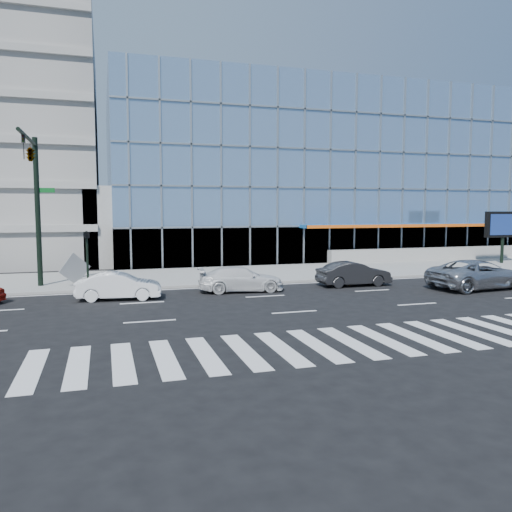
# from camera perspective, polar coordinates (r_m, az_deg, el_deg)

# --- Properties ---
(ground) EXTENTS (160.00, 160.00, 0.00)m
(ground) POSITION_cam_1_polar(r_m,az_deg,el_deg) (24.92, 1.05, -4.63)
(ground) COLOR black
(ground) RESTS_ON ground
(sidewalk) EXTENTS (120.00, 8.00, 0.15)m
(sidewalk) POSITION_cam_1_polar(r_m,az_deg,el_deg) (32.52, -3.32, -2.15)
(sidewalk) COLOR gray
(sidewalk) RESTS_ON ground
(theatre_building) EXTENTS (42.00, 26.00, 15.00)m
(theatre_building) POSITION_cam_1_polar(r_m,az_deg,el_deg) (53.95, 6.72, 8.71)
(theatre_building) COLOR #7498C1
(theatre_building) RESTS_ON ground
(ramp_block) EXTENTS (6.00, 8.00, 6.00)m
(ramp_block) POSITION_cam_1_polar(r_m,az_deg,el_deg) (41.38, -14.79, 3.36)
(ramp_block) COLOR gray
(ramp_block) RESTS_ON ground
(retaining_wall) EXTENTS (30.00, 0.80, 1.00)m
(retaining_wall) POSITION_cam_1_polar(r_m,az_deg,el_deg) (47.25, 25.06, 0.41)
(retaining_wall) COLOR gray
(retaining_wall) RESTS_ON sidewalk
(traffic_signal) EXTENTS (1.14, 5.74, 8.00)m
(traffic_signal) POSITION_cam_1_polar(r_m,az_deg,el_deg) (28.16, -24.16, 8.65)
(traffic_signal) COLOR black
(traffic_signal) RESTS_ON sidewalk
(ped_signal_post) EXTENTS (0.30, 0.33, 3.00)m
(ped_signal_post) POSITION_cam_1_polar(r_m,az_deg,el_deg) (28.37, -18.75, 0.67)
(ped_signal_post) COLOR black
(ped_signal_post) RESTS_ON sidewalk
(marquee_sign) EXTENTS (3.20, 0.43, 4.00)m
(marquee_sign) POSITION_cam_1_polar(r_m,az_deg,el_deg) (43.12, 26.42, 3.14)
(marquee_sign) COLOR black
(marquee_sign) RESTS_ON sidewalk
(silver_suv) EXTENTS (5.90, 3.10, 1.58)m
(silver_suv) POSITION_cam_1_polar(r_m,az_deg,el_deg) (29.73, 24.08, -1.93)
(silver_suv) COLOR #BABBBF
(silver_suv) RESTS_ON ground
(white_suv) EXTENTS (4.63, 2.20, 1.30)m
(white_suv) POSITION_cam_1_polar(r_m,az_deg,el_deg) (26.31, -1.73, -2.66)
(white_suv) COLOR white
(white_suv) RESTS_ON ground
(white_sedan) EXTENTS (4.10, 1.85, 1.31)m
(white_sedan) POSITION_cam_1_polar(r_m,az_deg,el_deg) (24.85, -15.39, -3.32)
(white_sedan) COLOR white
(white_sedan) RESTS_ON ground
(dark_sedan) EXTENTS (4.15, 1.48, 1.36)m
(dark_sedan) POSITION_cam_1_polar(r_m,az_deg,el_deg) (28.74, 11.09, -2.01)
(dark_sedan) COLOR black
(dark_sedan) RESTS_ON ground
(tilted_panel) EXTENTS (1.62, 0.95, 1.83)m
(tilted_panel) POSITION_cam_1_polar(r_m,az_deg,el_deg) (28.95, -20.00, -1.42)
(tilted_panel) COLOR #979797
(tilted_panel) RESTS_ON sidewalk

